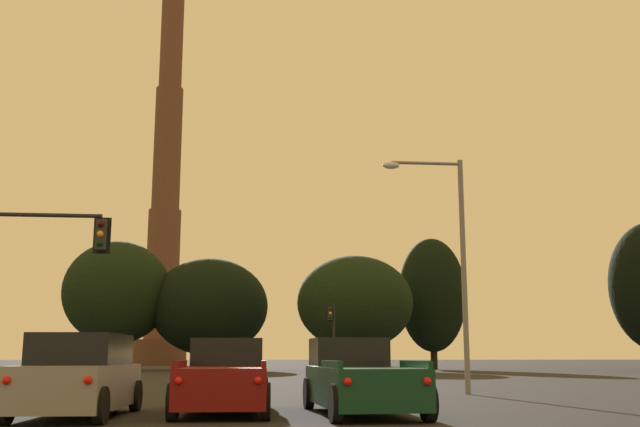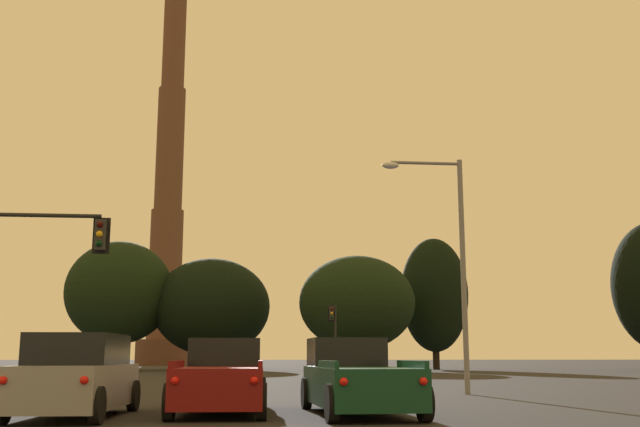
% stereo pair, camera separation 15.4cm
% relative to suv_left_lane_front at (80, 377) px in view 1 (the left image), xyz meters
% --- Properties ---
extents(suv_left_lane_front, '(2.29, 4.97, 1.86)m').
position_rel_suv_left_lane_front_xyz_m(suv_left_lane_front, '(0.00, 0.00, 0.00)').
color(suv_left_lane_front, gray).
rests_on(suv_left_lane_front, ground_plane).
extents(pickup_truck_right_lane_front, '(2.39, 5.57, 1.82)m').
position_rel_suv_left_lane_front_xyz_m(pickup_truck_right_lane_front, '(6.47, 0.42, -0.09)').
color(pickup_truck_right_lane_front, '#0F3823').
rests_on(pickup_truck_right_lane_front, ground_plane).
extents(pickup_truck_center_lane_front, '(2.28, 5.54, 1.82)m').
position_rel_suv_left_lane_front_xyz_m(pickup_truck_center_lane_front, '(3.25, 1.24, -0.09)').
color(pickup_truck_center_lane_front, maroon).
rests_on(pickup_truck_center_lane_front, ground_plane).
extents(traffic_light_far_right, '(0.78, 0.50, 5.28)m').
position_rel_suv_left_lane_front_xyz_m(traffic_light_far_right, '(10.49, 40.01, 2.58)').
color(traffic_light_far_right, black).
rests_on(traffic_light_far_right, ground_plane).
extents(traffic_light_overhead_left, '(4.58, 0.50, 6.13)m').
position_rel_suv_left_lane_front_xyz_m(traffic_light_overhead_left, '(-3.83, 7.75, 3.76)').
color(traffic_light_overhead_left, black).
rests_on(traffic_light_overhead_left, ground_plane).
extents(street_lamp, '(3.09, 0.36, 8.72)m').
position_rel_suv_left_lane_front_xyz_m(street_lamp, '(11.34, 9.20, 4.43)').
color(street_lamp, slate).
rests_on(street_lamp, ground_plane).
extents(smokestack, '(7.99, 7.99, 63.31)m').
position_rel_suv_left_lane_front_xyz_m(smokestack, '(-8.76, 98.00, 23.85)').
color(smokestack, '#523427').
rests_on(smokestack, ground_plane).
extents(treeline_far_left, '(11.20, 10.08, 10.96)m').
position_rel_suv_left_lane_front_xyz_m(treeline_far_left, '(14.37, 53.86, 5.52)').
color(treeline_far_left, black).
rests_on(treeline_far_left, ground_plane).
extents(treeline_center_right, '(7.02, 6.31, 13.60)m').
position_rel_suv_left_lane_front_xyz_m(treeline_center_right, '(23.29, 58.94, 6.77)').
color(treeline_center_right, black).
rests_on(treeline_center_right, ground_plane).
extents(treeline_center_left, '(10.64, 9.58, 12.74)m').
position_rel_suv_left_lane_front_xyz_m(treeline_center_left, '(-8.93, 58.54, 6.71)').
color(treeline_center_left, black).
rests_on(treeline_center_left, ground_plane).
extents(treeline_left_mid, '(11.79, 10.61, 11.15)m').
position_rel_suv_left_lane_front_xyz_m(treeline_left_mid, '(0.23, 58.82, 5.38)').
color(treeline_left_mid, black).
rests_on(treeline_left_mid, ground_plane).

